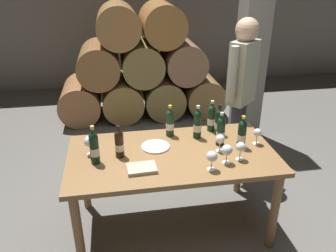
# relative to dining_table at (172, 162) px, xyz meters

# --- Properties ---
(ground_plane) EXTENTS (14.00, 14.00, 0.00)m
(ground_plane) POSITION_rel_dining_table_xyz_m (0.00, 0.00, -0.67)
(ground_plane) COLOR #66635E
(cellar_back_wall) EXTENTS (10.00, 0.24, 2.80)m
(cellar_back_wall) POSITION_rel_dining_table_xyz_m (0.00, 4.20, 0.73)
(cellar_back_wall) COLOR gray
(cellar_back_wall) RESTS_ON ground_plane
(barrel_stack) EXTENTS (2.49, 0.90, 1.69)m
(barrel_stack) POSITION_rel_dining_table_xyz_m (-0.00, 2.60, 0.06)
(barrel_stack) COLOR #94623B
(barrel_stack) RESTS_ON ground_plane
(stone_pillar) EXTENTS (0.32, 0.32, 2.60)m
(stone_pillar) POSITION_rel_dining_table_xyz_m (1.30, 1.60, 0.63)
(stone_pillar) COLOR gray
(stone_pillar) RESTS_ON ground_plane
(dining_table) EXTENTS (1.70, 0.90, 0.76)m
(dining_table) POSITION_rel_dining_table_xyz_m (0.00, 0.00, 0.00)
(dining_table) COLOR olive
(dining_table) RESTS_ON ground_plane
(wine_bottle_0) EXTENTS (0.07, 0.07, 0.27)m
(wine_bottle_0) POSITION_rel_dining_table_xyz_m (-0.42, 0.01, 0.21)
(wine_bottle_0) COLOR black
(wine_bottle_0) RESTS_ON dining_table
(wine_bottle_1) EXTENTS (0.07, 0.07, 0.31)m
(wine_bottle_1) POSITION_rel_dining_table_xyz_m (0.27, 0.23, 0.22)
(wine_bottle_1) COLOR black
(wine_bottle_1) RESTS_ON dining_table
(wine_bottle_2) EXTENTS (0.07, 0.07, 0.29)m
(wine_bottle_2) POSITION_rel_dining_table_xyz_m (0.59, 0.00, 0.22)
(wine_bottle_2) COLOR black
(wine_bottle_2) RESTS_ON dining_table
(wine_bottle_3) EXTENTS (0.07, 0.07, 0.30)m
(wine_bottle_3) POSITION_rel_dining_table_xyz_m (0.43, 0.07, 0.22)
(wine_bottle_3) COLOR black
(wine_bottle_3) RESTS_ON dining_table
(wine_bottle_4) EXTENTS (0.07, 0.07, 0.29)m
(wine_bottle_4) POSITION_rel_dining_table_xyz_m (0.04, 0.31, 0.22)
(wine_bottle_4) COLOR #19381E
(wine_bottle_4) RESTS_ON dining_table
(wine_bottle_5) EXTENTS (0.07, 0.07, 0.29)m
(wine_bottle_5) POSITION_rel_dining_table_xyz_m (0.47, 0.26, 0.22)
(wine_bottle_5) COLOR black
(wine_bottle_5) RESTS_ON dining_table
(wine_bottle_6) EXTENTS (0.07, 0.07, 0.30)m
(wine_bottle_6) POSITION_rel_dining_table_xyz_m (0.43, 0.35, 0.22)
(wine_bottle_6) COLOR #19381E
(wine_bottle_6) RESTS_ON dining_table
(wine_bottle_7) EXTENTS (0.07, 0.07, 0.32)m
(wine_bottle_7) POSITION_rel_dining_table_xyz_m (-0.62, -0.05, 0.23)
(wine_bottle_7) COLOR black
(wine_bottle_7) RESTS_ON dining_table
(wine_glass_0) EXTENTS (0.09, 0.09, 0.16)m
(wine_glass_0) POSITION_rel_dining_table_xyz_m (-0.66, 0.09, 0.21)
(wine_glass_0) COLOR white
(wine_glass_0) RESTS_ON dining_table
(wine_glass_1) EXTENTS (0.08, 0.08, 0.15)m
(wine_glass_1) POSITION_rel_dining_table_xyz_m (0.51, -0.19, 0.20)
(wine_glass_1) COLOR white
(wine_glass_1) RESTS_ON dining_table
(wine_glass_2) EXTENTS (0.08, 0.08, 0.15)m
(wine_glass_2) POSITION_rel_dining_table_xyz_m (0.39, -0.04, 0.20)
(wine_glass_2) COLOR white
(wine_glass_2) RESTS_ON dining_table
(wine_glass_3) EXTENTS (0.07, 0.07, 0.15)m
(wine_glass_3) POSITION_rel_dining_table_xyz_m (0.74, 0.03, 0.19)
(wine_glass_3) COLOR white
(wine_glass_3) RESTS_ON dining_table
(wine_glass_4) EXTENTS (0.08, 0.08, 0.16)m
(wine_glass_4) POSITION_rel_dining_table_xyz_m (0.25, -0.30, 0.20)
(wine_glass_4) COLOR white
(wine_glass_4) RESTS_ON dining_table
(wine_glass_5) EXTENTS (0.09, 0.09, 0.16)m
(wine_glass_5) POSITION_rel_dining_table_xyz_m (0.39, -0.22, 0.20)
(wine_glass_5) COLOR white
(wine_glass_5) RESTS_ON dining_table
(tasting_notebook) EXTENTS (0.23, 0.17, 0.03)m
(tasting_notebook) POSITION_rel_dining_table_xyz_m (-0.27, -0.21, 0.11)
(tasting_notebook) COLOR #B2A893
(tasting_notebook) RESTS_ON dining_table
(serving_plate) EXTENTS (0.24, 0.24, 0.01)m
(serving_plate) POSITION_rel_dining_table_xyz_m (-0.12, 0.11, 0.10)
(serving_plate) COLOR white
(serving_plate) RESTS_ON dining_table
(sommelier_presenting) EXTENTS (0.39, 0.35, 1.72)m
(sommelier_presenting) POSITION_rel_dining_table_xyz_m (0.86, 0.75, 0.37)
(sommelier_presenting) COLOR #383842
(sommelier_presenting) RESTS_ON ground_plane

